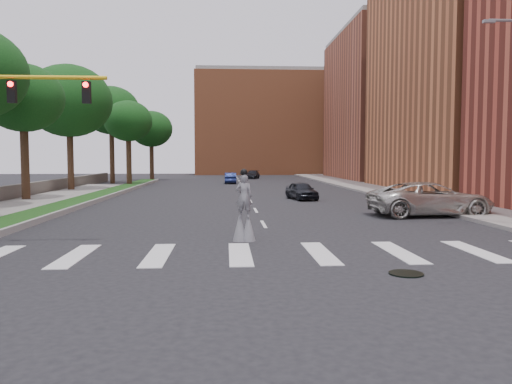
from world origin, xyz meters
name	(u,v)px	position (x,y,z in m)	size (l,w,h in m)	color
ground_plane	(284,260)	(0.00, 0.00, 0.00)	(160.00, 160.00, 0.00)	black
grass_median	(83,200)	(-11.50, 20.00, 0.12)	(2.00, 60.00, 0.25)	#143B11
median_curb	(99,200)	(-10.45, 20.00, 0.14)	(0.20, 60.00, 0.28)	gray
sidewalk_right	(401,194)	(12.50, 25.00, 0.09)	(5.00, 90.00, 0.18)	gray
stone_wall	(13,192)	(-17.00, 22.00, 0.55)	(0.50, 56.00, 1.10)	#565049
manhole	(406,274)	(3.00, -2.00, 0.02)	(0.90, 0.90, 0.04)	black
building_mid	(486,59)	(22.00, 30.00, 12.00)	(16.00, 22.00, 24.00)	#B8633A
building_far	(396,107)	(22.00, 54.00, 10.00)	(16.00, 22.00, 20.00)	#A7563D
building_backdrop	(267,125)	(6.00, 78.00, 9.00)	(26.00, 14.00, 18.00)	#B8633A
stilt_performer	(244,214)	(-1.06, 3.50, 1.00)	(0.84, 0.55, 2.65)	#352215
suv_crossing	(430,199)	(9.00, 10.80, 0.89)	(2.95, 6.40, 1.78)	beige
car_near	(302,191)	(3.78, 21.20, 0.65)	(1.53, 3.80, 1.30)	black
car_mid	(231,178)	(-1.15, 43.92, 0.63)	(1.34, 3.84, 1.27)	navy
car_far	(252,175)	(2.11, 56.67, 0.59)	(1.64, 4.04, 1.17)	black
tree_3	(23,99)	(-15.62, 20.84, 7.10)	(5.51, 5.51, 9.50)	#352215
tree_4	(69,101)	(-15.66, 31.17, 8.07)	(7.57, 7.57, 11.31)	#352215
tree_5	(111,111)	(-15.06, 45.01, 8.50)	(6.61, 6.61, 11.35)	#352215
tree_6	(128,122)	(-12.03, 39.32, 6.85)	(5.07, 5.07, 9.07)	#352215
tree_7	(151,129)	(-11.54, 52.45, 6.77)	(5.60, 5.60, 9.20)	#352215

